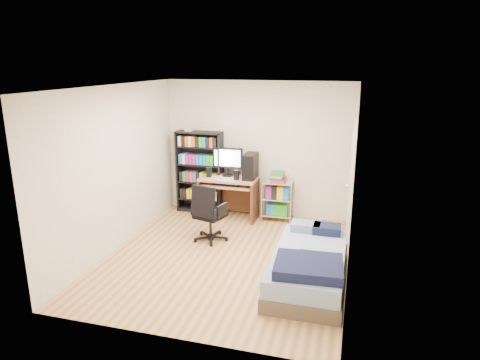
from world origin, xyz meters
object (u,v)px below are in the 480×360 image
(media_shelf, at_px, (200,171))
(computer_desk, at_px, (235,181))
(bed, at_px, (309,266))
(office_chair, at_px, (209,223))

(media_shelf, xyz_separation_m, computer_desk, (0.75, -0.16, -0.10))
(bed, bearing_deg, media_shelf, 136.29)
(office_chair, relative_size, bed, 0.51)
(media_shelf, bearing_deg, office_chair, -64.02)
(computer_desk, xyz_separation_m, bed, (1.61, -2.09, -0.47))
(office_chair, bearing_deg, computer_desk, 100.38)
(computer_desk, bearing_deg, media_shelf, 167.68)
(media_shelf, height_order, computer_desk, media_shelf)
(media_shelf, height_order, office_chair, media_shelf)
(office_chair, bearing_deg, media_shelf, 131.75)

